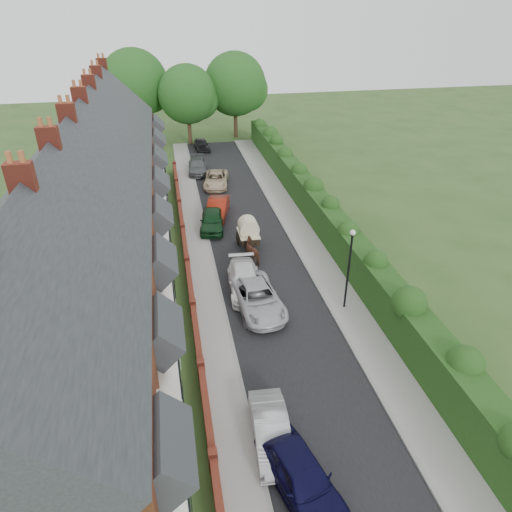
{
  "coord_description": "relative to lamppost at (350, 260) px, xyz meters",
  "views": [
    {
      "loc": [
        -5.93,
        -16.34,
        16.08
      ],
      "look_at": [
        -1.23,
        7.32,
        2.2
      ],
      "focal_mm": 32.0,
      "sensor_mm": 36.0,
      "label": 1
    }
  ],
  "objects": [
    {
      "name": "car_black",
      "position": [
        -5.24,
        33.06,
        -2.64
      ],
      "size": [
        1.75,
        3.94,
        1.32
      ],
      "primitive_type": "imported",
      "rotation": [
        0.0,
        0.0,
        0.05
      ],
      "color": "black",
      "rests_on": "ground"
    },
    {
      "name": "terrace_row",
      "position": [
        -14.27,
        5.98,
        1.18
      ],
      "size": [
        9.05,
        40.5,
        11.5
      ],
      "color": "brown",
      "rests_on": "ground"
    },
    {
      "name": "car_navy",
      "position": [
        -5.68,
        -10.42,
        -2.5
      ],
      "size": [
        3.04,
        5.03,
        1.6
      ],
      "primitive_type": "imported",
      "rotation": [
        0.0,
        0.0,
        0.26
      ],
      "color": "black",
      "rests_on": "ground"
    },
    {
      "name": "pavement_hedge_side",
      "position": [
        0.2,
        7.0,
        -3.24
      ],
      "size": [
        2.2,
        58.0,
        0.12
      ],
      "primitive_type": "cube",
      "color": "gray",
      "rests_on": "ground"
    },
    {
      "name": "car_red",
      "position": [
        -5.72,
        14.2,
        -2.56
      ],
      "size": [
        2.63,
        4.7,
        1.47
      ],
      "primitive_type": "imported",
      "rotation": [
        0.0,
        0.0,
        -0.26
      ],
      "color": "maroon",
      "rests_on": "ground"
    },
    {
      "name": "car_silver_a",
      "position": [
        -6.29,
        -8.2,
        -2.62
      ],
      "size": [
        1.69,
        4.18,
        1.35
      ],
      "primitive_type": "imported",
      "rotation": [
        0.0,
        0.0,
        -0.06
      ],
      "color": "#A9A9AD",
      "rests_on": "ground"
    },
    {
      "name": "car_beige",
      "position": [
        -5.0,
        21.16,
        -2.64
      ],
      "size": [
        2.99,
        5.06,
        1.32
      ],
      "primitive_type": "imported",
      "rotation": [
        0.0,
        0.0,
        -0.18
      ],
      "color": "#CBB292",
      "rests_on": "ground"
    },
    {
      "name": "car_green",
      "position": [
        -6.4,
        12.01,
        -2.54
      ],
      "size": [
        2.48,
        4.69,
        1.52
      ],
      "primitive_type": "imported",
      "rotation": [
        0.0,
        0.0,
        -0.16
      ],
      "color": "#0F3315",
      "rests_on": "ground"
    },
    {
      "name": "car_silver_b",
      "position": [
        -5.0,
        1.0,
        -2.56
      ],
      "size": [
        2.94,
        5.54,
        1.48
      ],
      "primitive_type": "imported",
      "rotation": [
        0.0,
        0.0,
        0.09
      ],
      "color": "silver",
      "rests_on": "ground"
    },
    {
      "name": "pavement_house_side",
      "position": [
        -7.75,
        7.0,
        -3.24
      ],
      "size": [
        1.7,
        58.0,
        0.12
      ],
      "primitive_type": "cube",
      "color": "gray",
      "rests_on": "ground"
    },
    {
      "name": "road",
      "position": [
        -3.9,
        7.0,
        -3.29
      ],
      "size": [
        6.0,
        58.0,
        0.02
      ],
      "primitive_type": "cube",
      "color": "black",
      "rests_on": "ground"
    },
    {
      "name": "horse_cart",
      "position": [
        -4.18,
        8.44,
        -1.95
      ],
      "size": [
        1.48,
        3.28,
        2.36
      ],
      "color": "black",
      "rests_on": "ground"
    },
    {
      "name": "garden_wall_row",
      "position": [
        -8.75,
        6.0,
        -2.84
      ],
      "size": [
        0.35,
        40.35,
        1.1
      ],
      "color": "maroon",
      "rests_on": "ground"
    },
    {
      "name": "ground",
      "position": [
        -3.4,
        -4.0,
        -3.3
      ],
      "size": [
        140.0,
        140.0,
        0.0
      ],
      "primitive_type": "plane",
      "color": "#2D4C1E",
      "rests_on": "ground"
    },
    {
      "name": "car_grey",
      "position": [
        -6.4,
        25.4,
        -2.62
      ],
      "size": [
        2.21,
        4.81,
        1.36
      ],
      "primitive_type": "imported",
      "rotation": [
        0.0,
        0.0,
        -0.07
      ],
      "color": "#505357",
      "rests_on": "ground"
    },
    {
      "name": "kerb_house_side",
      "position": [
        -6.95,
        7.0,
        -3.23
      ],
      "size": [
        0.18,
        58.0,
        0.13
      ],
      "primitive_type": "cube",
      "color": "gray",
      "rests_on": "ground"
    },
    {
      "name": "horse",
      "position": [
        -4.18,
        6.38,
        -2.49
      ],
      "size": [
        1.54,
        2.09,
        1.61
      ],
      "primitive_type": "imported",
      "rotation": [
        0.0,
        0.0,
        3.54
      ],
      "color": "#522C1E",
      "rests_on": "ground"
    },
    {
      "name": "tree_far_left",
      "position": [
        -6.05,
        36.08,
        2.41
      ],
      "size": [
        7.14,
        6.8,
        9.29
      ],
      "color": "#332316",
      "rests_on": "ground"
    },
    {
      "name": "lamppost",
      "position": [
        0.0,
        0.0,
        0.0
      ],
      "size": [
        0.32,
        0.32,
        5.16
      ],
      "color": "black",
      "rests_on": "ground"
    },
    {
      "name": "hedge",
      "position": [
        2.0,
        7.0,
        -1.7
      ],
      "size": [
        2.1,
        58.0,
        2.85
      ],
      "color": "#1A3E13",
      "rests_on": "ground"
    },
    {
      "name": "tree_far_back",
      "position": [
        -11.99,
        39.08,
        3.32
      ],
      "size": [
        8.4,
        8.0,
        10.82
      ],
      "color": "#332316",
      "rests_on": "ground"
    },
    {
      "name": "kerb_hedge_side",
      "position": [
        -0.85,
        7.0,
        -3.23
      ],
      "size": [
        0.18,
        58.0,
        0.13
      ],
      "primitive_type": "cube",
      "color": "gray",
      "rests_on": "ground"
    },
    {
      "name": "car_white",
      "position": [
        -5.41,
        3.0,
        -2.6
      ],
      "size": [
        2.3,
        4.94,
        1.4
      ],
      "primitive_type": "imported",
      "rotation": [
        0.0,
        0.0,
        -0.07
      ],
      "color": "white",
      "rests_on": "ground"
    },
    {
      "name": "tree_far_right",
      "position": [
        -0.01,
        38.08,
        3.02
      ],
      "size": [
        7.98,
        7.6,
        10.31
      ],
      "color": "#332316",
      "rests_on": "ground"
    }
  ]
}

